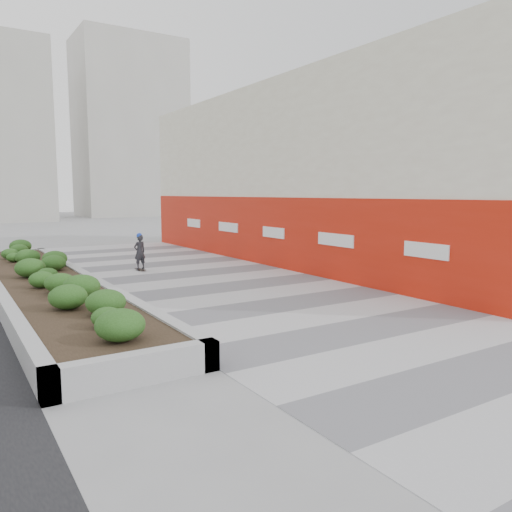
{
  "coord_description": "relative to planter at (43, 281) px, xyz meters",
  "views": [
    {
      "loc": [
        -8.05,
        -9.67,
        3.18
      ],
      "look_at": [
        0.7,
        4.25,
        1.1
      ],
      "focal_mm": 35.0,
      "sensor_mm": 36.0,
      "label": 1
    }
  ],
  "objects": [
    {
      "name": "distant_bldg_north_r",
      "position": [
        20.5,
        53.0,
        11.58
      ],
      "size": [
        14.0,
        10.0,
        24.0
      ],
      "primitive_type": "cube",
      "color": "#ADAAA3",
      "rests_on": "ground"
    },
    {
      "name": "ground",
      "position": [
        5.5,
        -7.0,
        -0.42
      ],
      "size": [
        160.0,
        160.0,
        0.0
      ],
      "primitive_type": "plane",
      "color": "gray",
      "rests_on": "ground"
    },
    {
      "name": "manhole_cover",
      "position": [
        6.0,
        -4.0,
        -0.42
      ],
      "size": [
        0.44,
        0.44,
        0.01
      ],
      "primitive_type": "cylinder",
      "color": "#595654",
      "rests_on": "ground"
    },
    {
      "name": "building",
      "position": [
        12.48,
        1.98,
        3.56
      ],
      "size": [
        6.04,
        24.08,
        8.0
      ],
      "color": "beige",
      "rests_on": "ground"
    },
    {
      "name": "walkway",
      "position": [
        5.5,
        -4.0,
        -0.41
      ],
      "size": [
        8.0,
        36.0,
        0.01
      ],
      "primitive_type": "cube",
      "color": "#A8A8AD",
      "rests_on": "ground"
    },
    {
      "name": "skateboarder",
      "position": [
        4.21,
        3.04,
        0.37
      ],
      "size": [
        0.58,
        0.74,
        1.57
      ],
      "rotation": [
        0.0,
        0.0,
        0.09
      ],
      "color": "beige",
      "rests_on": "ground"
    },
    {
      "name": "planter",
      "position": [
        0.0,
        0.0,
        0.0
      ],
      "size": [
        3.0,
        18.0,
        0.9
      ],
      "color": "#9E9EA0",
      "rests_on": "ground"
    }
  ]
}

